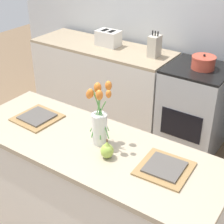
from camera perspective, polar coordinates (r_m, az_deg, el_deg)
name	(u,v)px	position (r m, az deg, el deg)	size (l,w,h in m)	color
back_wall	(210,13)	(3.71, 15.99, 15.61)	(5.20, 0.08, 2.70)	silver
kitchen_island	(92,196)	(2.52, -3.30, -13.70)	(1.80, 0.66, 0.90)	silver
back_counter	(102,82)	(4.13, -1.61, 4.93)	(1.68, 0.60, 0.92)	silver
stove_range	(193,109)	(3.64, 13.38, 0.50)	(0.60, 0.61, 0.92)	#B2B5B7
flower_vase	(99,120)	(2.16, -2.11, -1.41)	(0.18, 0.16, 0.42)	silver
pear_figurine	(107,150)	(2.09, -0.83, -6.37)	(0.08, 0.08, 0.13)	#9EBC47
plate_setting_left	(37,117)	(2.56, -12.33, -0.87)	(0.31, 0.31, 0.02)	olive
plate_setting_right	(165,168)	(2.04, 8.74, -9.18)	(0.31, 0.31, 0.02)	olive
toaster	(108,38)	(3.94, -0.62, 12.18)	(0.28, 0.18, 0.17)	silver
cooking_pot	(203,62)	(3.42, 14.95, 7.97)	(0.23, 0.23, 0.15)	#CC4C38
knife_block	(154,46)	(3.62, 7.08, 10.82)	(0.10, 0.14, 0.27)	beige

